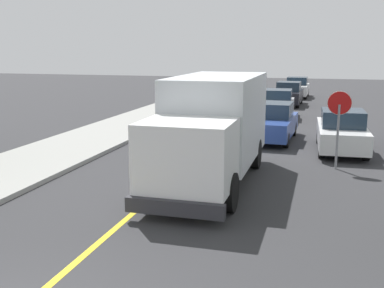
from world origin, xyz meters
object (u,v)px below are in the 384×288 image
Objects in this scene: box_truck at (213,125)px; parked_car_mid at (277,105)px; parked_car_near at (273,123)px; parked_car_furthest at (297,88)px; stop_sign at (339,115)px; parked_car_far at (288,94)px; parked_van_across at (342,132)px.

box_truck is 1.61× the size of parked_car_mid.
parked_car_furthest is (-0.03, 19.18, 0.00)m from parked_car_near.
parked_car_near is at bearing -89.90° from parked_car_furthest.
parked_car_furthest is 23.86m from stop_sign.
box_truck is at bearing -92.26° from parked_car_furthest.
parked_car_near is 1.01× the size of parked_car_far.
parked_car_mid is 1.68× the size of stop_sign.
parked_car_furthest is (0.26, 5.83, 0.00)m from parked_car_far.
stop_sign reaches higher than parked_car_near.
box_truck is 20.50m from parked_car_far.
parked_van_across is 1.69× the size of stop_sign.
parked_car_furthest is at bearing 96.45° from stop_sign.
parked_car_mid is at bearing 93.84° from parked_car_near.
parked_car_mid and parked_van_across have the same top height.
stop_sign reaches higher than parked_van_across.
stop_sign is at bearing -80.65° from parked_car_far.
parked_van_across is at bearing -28.81° from parked_car_near.
parked_car_mid is at bearing 87.46° from box_truck.
parked_car_mid is (0.62, 13.89, -0.97)m from box_truck.
parked_car_near and parked_van_across have the same top height.
parked_car_near is at bearing 120.41° from stop_sign.
box_truck is 1.62× the size of parked_car_far.
parked_car_near and parked_car_far have the same top height.
stop_sign is at bearing -59.59° from parked_car_near.
parked_car_mid is 0.99× the size of parked_van_across.
parked_car_near is 3.30m from parked_van_across.
parked_car_furthest is at bearing 87.42° from parked_car_far.
parked_car_mid is 1.00× the size of parked_car_far.
parked_car_mid is (-0.46, 6.78, 0.00)m from parked_car_near.
parked_car_far is 15.28m from parked_van_across.
parked_car_mid is 11.75m from stop_sign.
parked_van_across is (2.92, -20.77, 0.00)m from parked_car_furthest.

